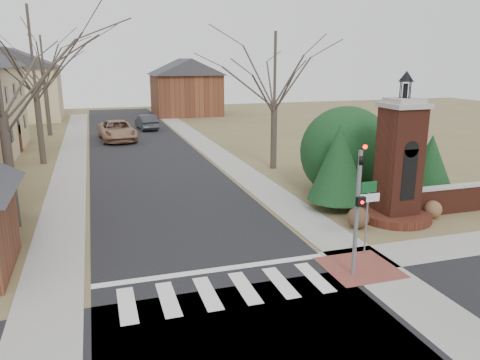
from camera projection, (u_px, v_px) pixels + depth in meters
name	position (u px, v px, depth m)	size (l,w,h in m)	color
ground	(234.00, 303.00, 13.69)	(120.00, 120.00, 0.00)	brown
main_street	(147.00, 157.00, 34.01)	(8.00, 70.00, 0.01)	black
crosswalk_zone	(226.00, 291.00, 14.43)	(8.00, 2.20, 0.02)	silver
stop_bar	(214.00, 270.00, 15.82)	(8.00, 0.35, 0.02)	silver
sidewalk_right_main	(216.00, 153.00, 35.52)	(2.00, 60.00, 0.02)	gray
sidewalk_left	(71.00, 162.00, 32.50)	(2.00, 60.00, 0.02)	gray
curb_apron	(360.00, 268.00, 16.01)	(2.40, 2.40, 0.02)	brown
traffic_signal_pole	(358.00, 201.00, 14.82)	(0.28, 0.41, 4.50)	slate
sign_post	(368.00, 203.00, 16.66)	(0.90, 0.07, 2.75)	slate
brick_gate_monument	(398.00, 172.00, 20.37)	(3.20, 3.20, 6.47)	#552519
brick_garden_wall	(477.00, 196.00, 22.06)	(7.50, 0.50, 1.30)	#552519
house_distant_left	(13.00, 83.00, 53.46)	(10.80, 8.80, 8.53)	#C2B581
house_distant_right	(185.00, 86.00, 59.41)	(8.80, 8.80, 7.30)	brown
evergreen_near	(339.00, 162.00, 21.67)	(2.80, 2.80, 4.10)	#473D33
evergreen_mid	(386.00, 147.00, 23.66)	(3.40, 3.40, 4.70)	#473D33
evergreen_far	(430.00, 162.00, 23.49)	(2.40, 2.40, 3.30)	#473D33
evergreen_mass	(346.00, 148.00, 24.48)	(4.80, 4.80, 4.80)	black
bare_tree_1	(30.00, 41.00, 29.96)	(8.40, 8.40, 11.64)	#473D33
bare_tree_2	(42.00, 58.00, 42.07)	(7.35, 7.35, 10.19)	#473D33
bare_tree_3	(275.00, 63.00, 28.96)	(7.00, 7.00, 9.70)	#473D33
pickup_truck	(117.00, 131.00, 40.87)	(2.85, 6.19, 1.72)	#997153
distant_car	(147.00, 122.00, 47.29)	(1.60, 4.58, 1.51)	#323539
dry_shrub_left	(358.00, 218.00, 19.65)	(0.93, 0.93, 0.93)	#4C3522
dry_shrub_right	(433.00, 209.00, 20.94)	(0.81, 0.81, 0.81)	brown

